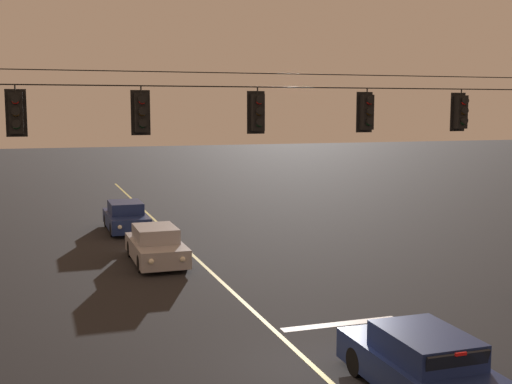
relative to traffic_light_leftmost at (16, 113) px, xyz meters
The scene contains 12 objects.
ground_plane 9.17m from the traffic_light_leftmost, 28.98° to the right, with size 180.00×180.00×0.00m, color black.
lane_centre_stripe 10.41m from the traffic_light_leftmost, 43.95° to the left, with size 0.14×60.00×0.01m, color #D1C64C.
stop_bar_paint 9.99m from the traffic_light_leftmost, ahead, with size 3.40×0.36×0.01m, color silver.
signal_span_assembly 6.47m from the traffic_light_leftmost, ahead, with size 19.01×0.32×7.82m.
traffic_light_leftmost is the anchor object (origin of this frame).
traffic_light_left_inner 2.92m from the traffic_light_leftmost, ahead, with size 0.48×0.41×1.22m.
traffic_light_centre 5.95m from the traffic_light_leftmost, ahead, with size 0.48×0.41×1.22m.
traffic_light_right_inner 9.14m from the traffic_light_leftmost, ahead, with size 0.48×0.41×1.22m.
traffic_light_rightmost 12.18m from the traffic_light_leftmost, ahead, with size 0.48×0.41×1.22m.
car_waiting_near_lane 10.68m from the traffic_light_leftmost, 34.38° to the right, with size 1.80×4.33×1.39m.
car_oncoming_lead 10.79m from the traffic_light_leftmost, 60.79° to the left, with size 1.80×4.42×1.39m.
car_oncoming_trailing 16.89m from the traffic_light_leftmost, 74.04° to the left, with size 1.80×4.42×1.39m.
Camera 1 is at (-5.86, -13.19, 5.88)m, focal length 46.88 mm.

